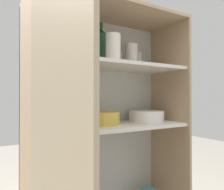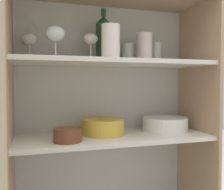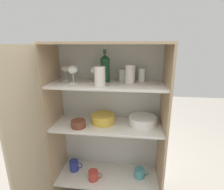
{
  "view_description": "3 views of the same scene",
  "coord_description": "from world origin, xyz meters",
  "px_view_note": "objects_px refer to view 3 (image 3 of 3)",
  "views": [
    {
      "loc": [
        -0.65,
        -0.94,
        1.0
      ],
      "look_at": [
        0.04,
        0.23,
        1.01
      ],
      "focal_mm": 35.0,
      "sensor_mm": 36.0,
      "label": 1
    },
    {
      "loc": [
        -0.37,
        -1.03,
        1.08
      ],
      "look_at": [
        0.0,
        0.21,
        1.03
      ],
      "focal_mm": 42.0,
      "sensor_mm": 36.0,
      "label": 2
    },
    {
      "loc": [
        0.2,
        -1.19,
        1.49
      ],
      "look_at": [
        0.04,
        0.2,
        1.09
      ],
      "focal_mm": 28.0,
      "sensor_mm": 36.0,
      "label": 3
    }
  ],
  "objects_px": {
    "coffee_mug_primary": "(140,173)",
    "serving_bowl_small": "(78,124)",
    "mixing_bowl_large": "(103,118)",
    "plate_stack_white": "(143,120)",
    "wine_bottle": "(105,68)"
  },
  "relations": [
    {
      "from": "mixing_bowl_large",
      "to": "coffee_mug_primary",
      "type": "distance_m",
      "value": 0.63
    },
    {
      "from": "mixing_bowl_large",
      "to": "wine_bottle",
      "type": "bearing_deg",
      "value": 72.48
    },
    {
      "from": "mixing_bowl_large",
      "to": "coffee_mug_primary",
      "type": "height_order",
      "value": "mixing_bowl_large"
    },
    {
      "from": "serving_bowl_small",
      "to": "coffee_mug_primary",
      "type": "relative_size",
      "value": 0.93
    },
    {
      "from": "wine_bottle",
      "to": "mixing_bowl_large",
      "type": "bearing_deg",
      "value": -107.52
    },
    {
      "from": "wine_bottle",
      "to": "plate_stack_white",
      "type": "height_order",
      "value": "wine_bottle"
    },
    {
      "from": "serving_bowl_small",
      "to": "coffee_mug_primary",
      "type": "height_order",
      "value": "serving_bowl_small"
    },
    {
      "from": "wine_bottle",
      "to": "coffee_mug_primary",
      "type": "distance_m",
      "value": 1.02
    },
    {
      "from": "plate_stack_white",
      "to": "mixing_bowl_large",
      "type": "xyz_separation_m",
      "value": [
        -0.34,
        -0.01,
        0.01
      ]
    },
    {
      "from": "serving_bowl_small",
      "to": "mixing_bowl_large",
      "type": "bearing_deg",
      "value": 30.11
    },
    {
      "from": "plate_stack_white",
      "to": "serving_bowl_small",
      "type": "height_order",
      "value": "plate_stack_white"
    },
    {
      "from": "wine_bottle",
      "to": "mixing_bowl_large",
      "type": "xyz_separation_m",
      "value": [
        -0.01,
        -0.05,
        -0.44
      ]
    },
    {
      "from": "mixing_bowl_large",
      "to": "serving_bowl_small",
      "type": "height_order",
      "value": "mixing_bowl_large"
    },
    {
      "from": "wine_bottle",
      "to": "coffee_mug_primary",
      "type": "relative_size",
      "value": 2.0
    },
    {
      "from": "coffee_mug_primary",
      "to": "serving_bowl_small",
      "type": "bearing_deg",
      "value": -169.73
    }
  ]
}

